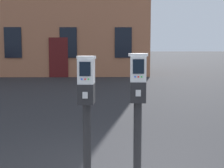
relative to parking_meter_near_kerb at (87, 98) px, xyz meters
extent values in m
cylinder|color=black|center=(0.00, 0.00, -0.54)|extent=(0.10, 0.10, 0.96)
cube|color=black|center=(0.00, 0.00, 0.05)|extent=(0.19, 0.25, 0.22)
cube|color=#A5A8AD|center=(-0.01, -0.12, 0.05)|extent=(0.06, 0.02, 0.07)
cube|color=#B7BABF|center=(0.00, 0.00, 0.29)|extent=(0.19, 0.24, 0.27)
cube|color=black|center=(-0.01, -0.12, 0.33)|extent=(0.12, 0.02, 0.15)
cylinder|color=blue|center=(-0.04, -0.12, 0.22)|extent=(0.02, 0.01, 0.02)
cylinder|color=red|center=(-0.01, -0.12, 0.22)|extent=(0.02, 0.01, 0.02)
cylinder|color=green|center=(0.03, -0.12, 0.22)|extent=(0.02, 0.01, 0.02)
cylinder|color=#B7BABF|center=(0.00, 0.00, 0.44)|extent=(0.23, 0.23, 0.03)
cylinder|color=black|center=(0.57, 0.00, -0.53)|extent=(0.10, 0.10, 0.97)
cube|color=black|center=(0.57, 0.00, 0.07)|extent=(0.19, 0.25, 0.23)
cube|color=#A5A8AD|center=(0.56, -0.12, 0.07)|extent=(0.06, 0.02, 0.07)
cube|color=#B7BABF|center=(0.57, 0.00, 0.32)|extent=(0.19, 0.24, 0.28)
cube|color=black|center=(0.56, -0.12, 0.35)|extent=(0.12, 0.02, 0.15)
cylinder|color=blue|center=(0.52, -0.12, 0.24)|extent=(0.02, 0.01, 0.02)
cylinder|color=red|center=(0.56, -0.12, 0.24)|extent=(0.02, 0.01, 0.02)
cylinder|color=green|center=(0.59, -0.12, 0.24)|extent=(0.02, 0.01, 0.02)
cylinder|color=#B7BABF|center=(0.57, 0.00, 0.47)|extent=(0.23, 0.23, 0.03)
cube|color=black|center=(-4.52, 14.51, 0.67)|extent=(0.90, 0.06, 1.60)
cube|color=black|center=(-1.62, 14.51, 0.67)|extent=(0.90, 0.06, 1.60)
cube|color=black|center=(1.28, 14.51, 0.67)|extent=(0.90, 0.06, 1.60)
cube|color=#591414|center=(-2.15, 14.51, -0.11)|extent=(1.00, 0.07, 2.10)
camera|label=1|loc=(0.18, -3.74, 0.59)|focal=55.10mm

